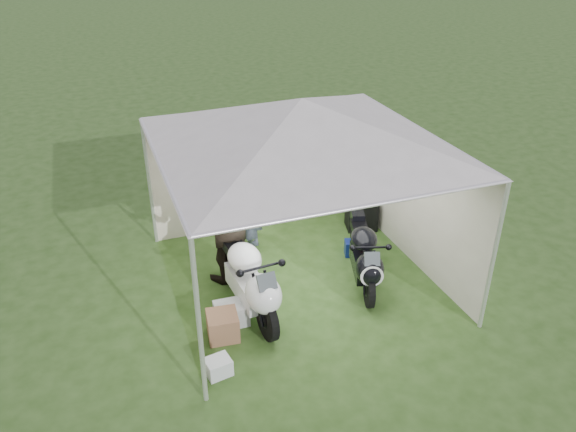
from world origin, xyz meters
name	(u,v)px	position (x,y,z in m)	size (l,w,h in m)	color
ground	(300,279)	(0.00, 0.00, 0.00)	(80.00, 80.00, 0.00)	#294817
canopy_tent	(301,127)	(0.00, 0.03, 2.58)	(5.66, 5.66, 3.00)	silver
motorcycle_white	(249,278)	(-0.99, -0.53, 0.59)	(0.59, 2.16, 1.06)	black
motorcycle_black	(364,256)	(0.90, -0.46, 0.52)	(0.84, 1.84, 0.93)	black
paddock_stand	(355,248)	(1.17, 0.36, 0.13)	(0.36, 0.22, 0.27)	#1A2FAC
person_dark_jacket	(224,223)	(-1.09, 0.46, 1.00)	(0.97, 0.76, 2.00)	black
person_blue_jacket	(249,202)	(-0.49, 1.11, 0.96)	(0.70, 0.46, 1.93)	slate
equipment_box	(361,214)	(1.70, 1.20, 0.27)	(0.55, 0.44, 0.55)	black
crate_0	(231,313)	(-1.32, -0.69, 0.16)	(0.47, 0.37, 0.31)	silver
crate_1	(223,326)	(-1.51, -0.94, 0.19)	(0.42, 0.42, 0.38)	#875D42
crate_2	(218,367)	(-1.75, -1.63, 0.12)	(0.32, 0.26, 0.23)	silver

